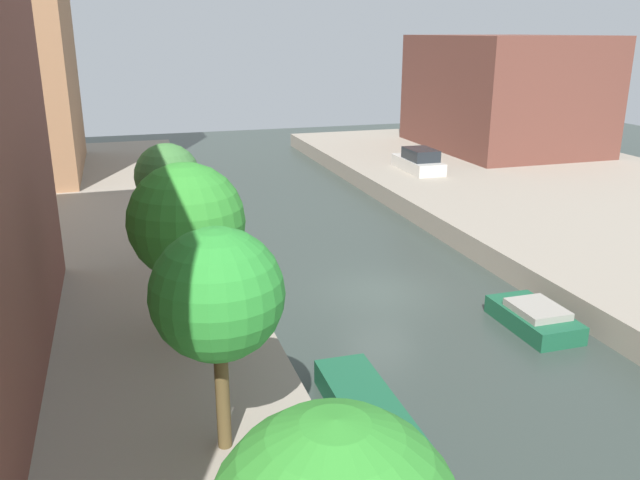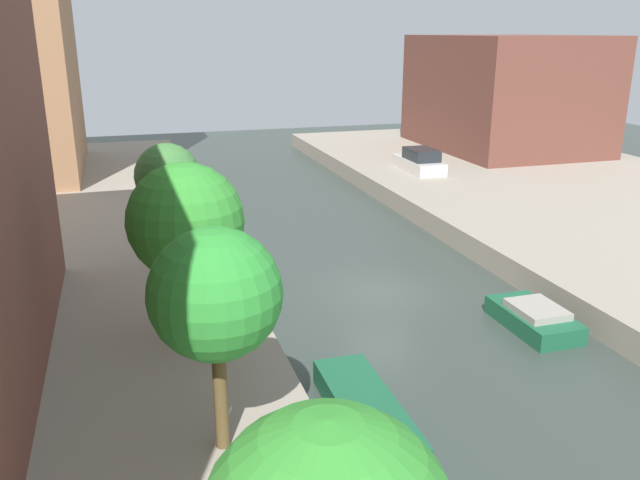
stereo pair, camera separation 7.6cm
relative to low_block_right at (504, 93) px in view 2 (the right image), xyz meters
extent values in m
plane|color=#333D38|center=(-18.00, -21.07, -4.95)|extent=(84.00, 84.00, 0.00)
cube|color=brown|center=(0.00, 0.00, 0.00)|extent=(10.00, 13.33, 7.90)
cylinder|color=brown|center=(-25.21, -30.04, -2.71)|extent=(0.29, 0.29, 2.48)
sphere|color=#2B8E31|center=(-25.21, -30.04, -0.55)|extent=(2.62, 2.62, 2.62)
cylinder|color=brown|center=(-25.21, -24.63, -2.83)|extent=(0.35, 0.35, 2.24)
sphere|color=#318E2E|center=(-25.21, -24.63, -0.61)|extent=(3.16, 3.16, 3.16)
cylinder|color=brown|center=(-25.21, -18.34, -2.71)|extent=(0.28, 0.28, 2.47)
sphere|color=#3D7738|center=(-25.21, -18.34, -0.67)|extent=(2.31, 2.31, 2.31)
cube|color=beige|center=(-9.33, -5.83, -3.59)|extent=(1.83, 4.32, 0.72)
cube|color=#1E2328|center=(-9.33, -6.16, -2.89)|extent=(1.59, 2.39, 0.68)
cube|color=#195638|center=(-21.53, -28.77, -4.62)|extent=(1.49, 4.55, 0.67)
cube|color=#195638|center=(-14.42, -25.31, -4.65)|extent=(1.67, 3.23, 0.60)
cube|color=gray|center=(-14.42, -25.46, -4.24)|extent=(1.42, 1.78, 0.23)
camera|label=1|loc=(-26.73, -41.61, 4.25)|focal=36.45mm
camera|label=2|loc=(-26.66, -41.63, 4.25)|focal=36.45mm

